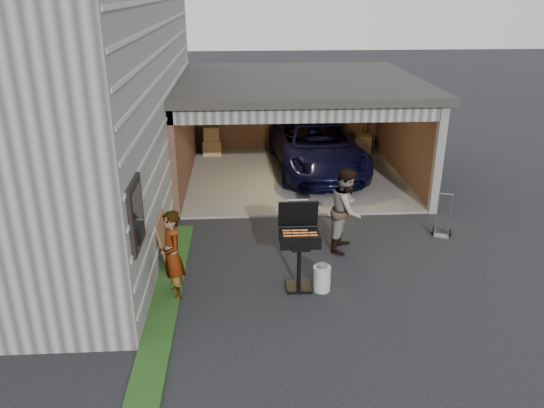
{
  "coord_description": "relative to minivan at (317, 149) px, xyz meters",
  "views": [
    {
      "loc": [
        -0.83,
        -8.38,
        5.25
      ],
      "look_at": [
        -0.23,
        1.58,
        1.15
      ],
      "focal_mm": 35.0,
      "sensor_mm": 36.0,
      "label": 1
    }
  ],
  "objects": [
    {
      "name": "ground",
      "position": [
        -1.44,
        -6.9,
        -0.73
      ],
      "size": [
        80.0,
        80.0,
        0.0
      ],
      "primitive_type": "plane",
      "color": "black",
      "rests_on": "ground"
    },
    {
      "name": "house",
      "position": [
        -7.44,
        -2.9,
        2.02
      ],
      "size": [
        7.0,
        11.0,
        5.5
      ],
      "primitive_type": "cube",
      "color": "#474744",
      "rests_on": "ground"
    },
    {
      "name": "groundcover_strip",
      "position": [
        -3.69,
        -7.9,
        -0.7
      ],
      "size": [
        0.5,
        8.0,
        0.06
      ],
      "primitive_type": "cube",
      "color": "#193814",
      "rests_on": "ground"
    },
    {
      "name": "garage",
      "position": [
        -0.67,
        -0.11,
        1.14
      ],
      "size": [
        6.8,
        6.3,
        2.9
      ],
      "color": "#605E59",
      "rests_on": "ground"
    },
    {
      "name": "minivan",
      "position": [
        0.0,
        0.0,
        0.0
      ],
      "size": [
        2.68,
        5.37,
        1.46
      ],
      "primitive_type": "imported",
      "rotation": [
        0.0,
        0.0,
        0.05
      ],
      "color": "black",
      "rests_on": "ground"
    },
    {
      "name": "woman",
      "position": [
        -3.54,
        -6.86,
        0.11
      ],
      "size": [
        0.61,
        0.72,
        1.68
      ],
      "primitive_type": "imported",
      "rotation": [
        0.0,
        0.0,
        -1.17
      ],
      "color": "#9BB2C3",
      "rests_on": "ground"
    },
    {
      "name": "man",
      "position": [
        -0.08,
        -5.13,
        0.18
      ],
      "size": [
        0.98,
        1.08,
        1.81
      ],
      "primitive_type": "imported",
      "rotation": [
        0.0,
        0.0,
        1.16
      ],
      "color": "#48311C",
      "rests_on": "ground"
    },
    {
      "name": "bbq_grill",
      "position": [
        -1.25,
        -6.66,
        0.24
      ],
      "size": [
        0.73,
        0.64,
        1.63
      ],
      "color": "black",
      "rests_on": "ground"
    },
    {
      "name": "propane_tank",
      "position": [
        -0.83,
        -6.8,
        -0.49
      ],
      "size": [
        0.42,
        0.42,
        0.49
      ],
      "primitive_type": "cylinder",
      "rotation": [
        0.0,
        0.0,
        0.4
      ],
      "color": "#B6B5B1",
      "rests_on": "ground"
    },
    {
      "name": "plywood_panel",
      "position": [
        -3.84,
        -5.57,
        -0.2
      ],
      "size": [
        0.27,
        0.96,
        1.06
      ],
      "primitive_type": "cube",
      "rotation": [
        0.0,
        -0.21,
        0.0
      ],
      "color": "brown",
      "rests_on": "ground"
    },
    {
      "name": "hand_truck",
      "position": [
        2.23,
        -4.66,
        -0.53
      ],
      "size": [
        0.46,
        0.42,
        1.02
      ],
      "rotation": [
        0.0,
        0.0,
        -0.35
      ],
      "color": "slate",
      "rests_on": "ground"
    }
  ]
}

